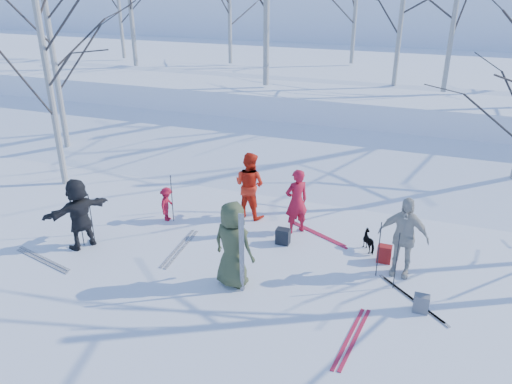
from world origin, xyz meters
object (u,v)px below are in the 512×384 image
at_px(skier_grey_west, 79,214).
at_px(backpack_dark, 283,236).
at_px(backpack_red, 384,254).
at_px(skier_red_north, 296,201).
at_px(skier_redor_behind, 250,185).
at_px(backpack_grey, 421,304).
at_px(skier_cream_east, 403,237).
at_px(skier_red_seated, 167,204).
at_px(skier_olive_center, 233,245).
at_px(dog, 370,241).

relative_size(skier_grey_west, backpack_dark, 4.45).
bearing_deg(backpack_red, skier_red_north, 162.78).
relative_size(skier_redor_behind, backpack_grey, 4.86).
distance_m(skier_cream_east, skier_grey_west, 7.57).
bearing_deg(skier_redor_behind, skier_cream_east, 173.49).
xyz_separation_m(skier_red_seated, backpack_dark, (3.33, -0.16, -0.28)).
height_order(skier_olive_center, backpack_red, skier_olive_center).
bearing_deg(backpack_dark, skier_red_seated, 177.19).
relative_size(backpack_grey, backpack_dark, 0.95).
xyz_separation_m(skier_red_seated, skier_cream_east, (6.18, -0.56, 0.46)).
bearing_deg(skier_red_north, skier_grey_west, -14.69).
bearing_deg(skier_red_seated, skier_cream_east, -102.19).
bearing_deg(skier_redor_behind, backpack_red, 176.74).
distance_m(skier_olive_center, skier_red_north, 2.82).
bearing_deg(skier_cream_east, skier_red_seated, 179.33).
xyz_separation_m(backpack_grey, backpack_dark, (-3.39, 1.68, 0.01)).
height_order(skier_grey_west, dog, skier_grey_west).
bearing_deg(backpack_red, skier_red_seated, 178.24).
distance_m(skier_red_north, skier_cream_east, 2.94).
height_order(skier_redor_behind, skier_cream_east, skier_cream_east).
bearing_deg(skier_grey_west, skier_olive_center, 114.11).
height_order(skier_olive_center, skier_redor_behind, skier_olive_center).
relative_size(dog, backpack_red, 1.36).
bearing_deg(dog, backpack_grey, 84.15).
bearing_deg(skier_redor_behind, backpack_dark, 152.65).
bearing_deg(skier_cream_east, backpack_grey, -62.55).
xyz_separation_m(skier_cream_east, dog, (-0.77, 0.81, -0.69)).
relative_size(skier_grey_west, backpack_grey, 4.69).
bearing_deg(skier_grey_west, skier_redor_behind, 159.85).
height_order(skier_redor_behind, backpack_grey, skier_redor_behind).
distance_m(skier_olive_center, backpack_dark, 2.23).
xyz_separation_m(backpack_red, backpack_grey, (0.92, -1.66, -0.02)).
xyz_separation_m(skier_grey_west, backpack_grey, (7.98, 0.13, -0.70)).
distance_m(skier_red_seated, backpack_red, 5.81).
bearing_deg(skier_cream_east, skier_olive_center, -149.23).
xyz_separation_m(skier_redor_behind, dog, (3.41, -0.76, -0.68)).
bearing_deg(skier_cream_east, dog, 137.99).
relative_size(dog, backpack_dark, 1.43).
bearing_deg(dog, skier_red_seated, -35.28).
distance_m(skier_red_seated, skier_cream_east, 6.22).
distance_m(skier_red_north, backpack_red, 2.54).
bearing_deg(backpack_dark, dog, 11.30).
relative_size(skier_red_north, backpack_red, 4.13).
bearing_deg(skier_grey_west, skier_red_north, 145.50).
relative_size(skier_olive_center, skier_redor_behind, 1.04).
bearing_deg(skier_red_seated, backpack_grey, -112.31).
relative_size(skier_red_north, skier_cream_east, 0.93).
xyz_separation_m(skier_olive_center, backpack_red, (2.96, 2.03, -0.75)).
bearing_deg(backpack_red, backpack_dark, 179.67).
bearing_deg(backpack_grey, skier_red_north, 143.79).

